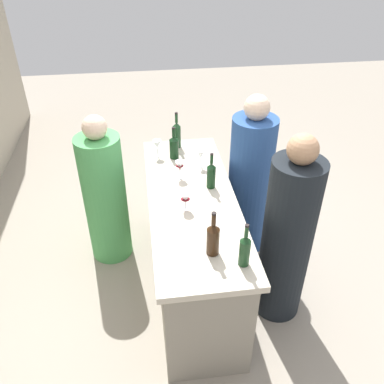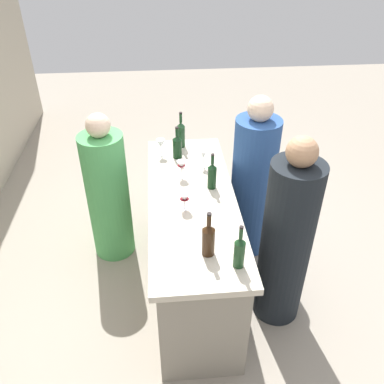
# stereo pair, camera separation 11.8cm
# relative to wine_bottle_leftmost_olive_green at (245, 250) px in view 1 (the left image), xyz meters

# --- Properties ---
(ground_plane) EXTENTS (12.00, 12.00, 0.00)m
(ground_plane) POSITION_rel_wine_bottle_leftmost_olive_green_xyz_m (0.75, 0.22, -1.06)
(ground_plane) COLOR #9E9384
(bar_counter) EXTENTS (1.92, 0.67, 0.94)m
(bar_counter) POSITION_rel_wine_bottle_leftmost_olive_green_xyz_m (0.75, 0.22, -0.59)
(bar_counter) COLOR gray
(bar_counter) RESTS_ON ground
(wine_bottle_leftmost_olive_green) EXTENTS (0.07, 0.07, 0.31)m
(wine_bottle_leftmost_olive_green) POSITION_rel_wine_bottle_leftmost_olive_green_xyz_m (0.00, 0.00, 0.00)
(wine_bottle_leftmost_olive_green) COLOR #193D1E
(wine_bottle_leftmost_olive_green) RESTS_ON bar_counter
(wine_bottle_second_left_amber_brown) EXTENTS (0.08, 0.08, 0.32)m
(wine_bottle_second_left_amber_brown) POSITION_rel_wine_bottle_leftmost_olive_green_xyz_m (0.12, 0.17, 0.00)
(wine_bottle_second_left_amber_brown) COLOR #331E0F
(wine_bottle_second_left_amber_brown) RESTS_ON bar_counter
(wine_bottle_center_dark_green) EXTENTS (0.07, 0.07, 0.30)m
(wine_bottle_center_dark_green) POSITION_rel_wine_bottle_leftmost_olive_green_xyz_m (0.87, 0.05, -0.00)
(wine_bottle_center_dark_green) COLOR black
(wine_bottle_center_dark_green) RESTS_ON bar_counter
(wine_bottle_second_right_dark_green) EXTENTS (0.08, 0.08, 0.30)m
(wine_bottle_second_right_dark_green) POSITION_rel_wine_bottle_leftmost_olive_green_xyz_m (1.38, 0.29, -0.01)
(wine_bottle_second_right_dark_green) COLOR black
(wine_bottle_second_right_dark_green) RESTS_ON bar_counter
(wine_bottle_rightmost_olive_green) EXTENTS (0.07, 0.07, 0.34)m
(wine_bottle_rightmost_olive_green) POSITION_rel_wine_bottle_leftmost_olive_green_xyz_m (1.58, 0.25, 0.01)
(wine_bottle_rightmost_olive_green) COLOR #193D1E
(wine_bottle_rightmost_olive_green) RESTS_ON bar_counter
(wine_glass_near_left) EXTENTS (0.07, 0.07, 0.15)m
(wine_glass_near_left) POSITION_rel_wine_bottle_leftmost_olive_green_xyz_m (1.20, 0.08, -0.01)
(wine_glass_near_left) COLOR white
(wine_glass_near_left) RESTS_ON bar_counter
(wine_glass_near_center) EXTENTS (0.07, 0.07, 0.15)m
(wine_glass_near_center) POSITION_rel_wine_bottle_leftmost_olive_green_xyz_m (1.04, 0.28, -0.01)
(wine_glass_near_center) COLOR white
(wine_glass_near_center) RESTS_ON bar_counter
(wine_glass_near_right) EXTENTS (0.08, 0.08, 0.14)m
(wine_glass_near_right) POSITION_rel_wine_bottle_leftmost_olive_green_xyz_m (0.61, 0.29, -0.02)
(wine_glass_near_right) COLOR white
(wine_glass_near_right) RESTS_ON bar_counter
(wine_glass_far_left) EXTENTS (0.07, 0.07, 0.16)m
(wine_glass_far_left) POSITION_rel_wine_bottle_leftmost_olive_green_xyz_m (1.43, 0.44, -0.00)
(wine_glass_far_left) COLOR white
(wine_glass_far_left) RESTS_ON bar_counter
(person_left_guest) EXTENTS (0.44, 0.44, 1.56)m
(person_left_guest) POSITION_rel_wine_bottle_leftmost_olive_green_xyz_m (1.22, -0.37, -0.35)
(person_left_guest) COLOR #284C8C
(person_left_guest) RESTS_ON ground
(person_center_guest) EXTENTS (0.39, 0.39, 1.60)m
(person_center_guest) POSITION_rel_wine_bottle_leftmost_olive_green_xyz_m (0.41, -0.45, -0.32)
(person_center_guest) COLOR black
(person_center_guest) RESTS_ON ground
(person_server_behind) EXTENTS (0.46, 0.46, 1.44)m
(person_server_behind) POSITION_rel_wine_bottle_leftmost_olive_green_xyz_m (1.27, 0.94, -0.41)
(person_server_behind) COLOR #4CA559
(person_server_behind) RESTS_ON ground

